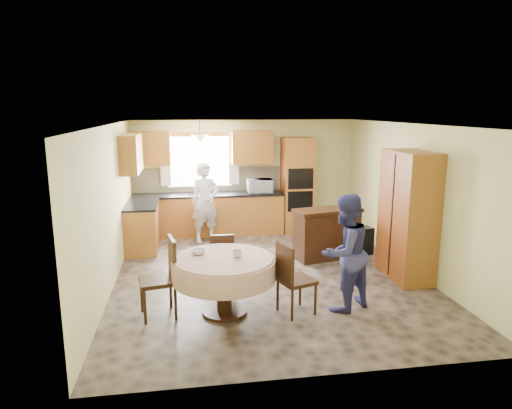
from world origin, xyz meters
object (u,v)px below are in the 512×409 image
(oven_tower, at_px, (297,185))
(person_sink, at_px, (205,203))
(sideboard, at_px, (327,235))
(chair_left, at_px, (164,273))
(chair_back, at_px, (222,258))
(chair_right, at_px, (292,275))
(cupboard, at_px, (408,216))
(dining_table, at_px, (224,270))
(person_dining, at_px, (345,253))

(oven_tower, height_order, person_sink, oven_tower)
(sideboard, relative_size, person_sink, 0.74)
(chair_left, xyz_separation_m, chair_back, (0.85, 0.85, -0.11))
(chair_right, bearing_deg, chair_back, 18.69)
(oven_tower, bearing_deg, chair_back, -122.11)
(cupboard, xyz_separation_m, dining_table, (-3.07, -0.91, -0.43))
(chair_right, xyz_separation_m, person_dining, (0.76, 0.06, 0.26))
(chair_back, bearing_deg, cupboard, 178.92)
(chair_right, distance_m, person_sink, 3.82)
(oven_tower, relative_size, sideboard, 1.72)
(chair_right, bearing_deg, dining_table, 59.87)
(sideboard, relative_size, cupboard, 0.59)
(sideboard, distance_m, person_sink, 2.64)
(sideboard, bearing_deg, chair_left, -158.54)
(cupboard, relative_size, dining_table, 1.50)
(person_sink, bearing_deg, sideboard, -51.52)
(chair_left, bearing_deg, person_dining, 74.92)
(oven_tower, distance_m, sideboard, 2.07)
(oven_tower, bearing_deg, cupboard, -71.07)
(dining_table, relative_size, chair_back, 1.58)
(cupboard, xyz_separation_m, chair_right, (-2.18, -1.08, -0.49))
(sideboard, xyz_separation_m, chair_back, (-2.04, -1.14, 0.04))
(chair_left, bearing_deg, person_sink, 157.29)
(sideboard, distance_m, dining_table, 2.94)
(cupboard, bearing_deg, sideboard, 130.62)
(person_sink, bearing_deg, chair_right, -92.80)
(person_sink, distance_m, person_dining, 4.01)
(oven_tower, relative_size, person_sink, 1.28)
(person_dining, bearing_deg, sideboard, -129.95)
(chair_left, relative_size, chair_right, 1.07)
(cupboard, distance_m, person_dining, 1.76)
(oven_tower, xyz_separation_m, chair_right, (-1.11, -4.20, -0.51))
(dining_table, bearing_deg, chair_right, -10.81)
(sideboard, relative_size, person_dining, 0.76)
(cupboard, distance_m, dining_table, 3.23)
(oven_tower, relative_size, dining_table, 1.52)
(chair_left, xyz_separation_m, person_dining, (2.45, -0.18, 0.22))
(dining_table, bearing_deg, chair_back, 86.97)
(chair_left, height_order, chair_right, chair_left)
(dining_table, bearing_deg, sideboard, 44.45)
(sideboard, bearing_deg, chair_right, -131.28)
(chair_back, height_order, person_sink, person_sink)
(chair_left, relative_size, person_dining, 0.66)
(sideboard, xyz_separation_m, person_sink, (-2.17, 1.46, 0.39))
(dining_table, bearing_deg, oven_tower, 63.57)
(person_dining, bearing_deg, chair_right, -23.91)
(dining_table, distance_m, person_sink, 3.52)
(oven_tower, height_order, chair_back, oven_tower)
(dining_table, xyz_separation_m, person_sink, (-0.08, 3.51, 0.21))
(person_sink, bearing_deg, cupboard, -57.17)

